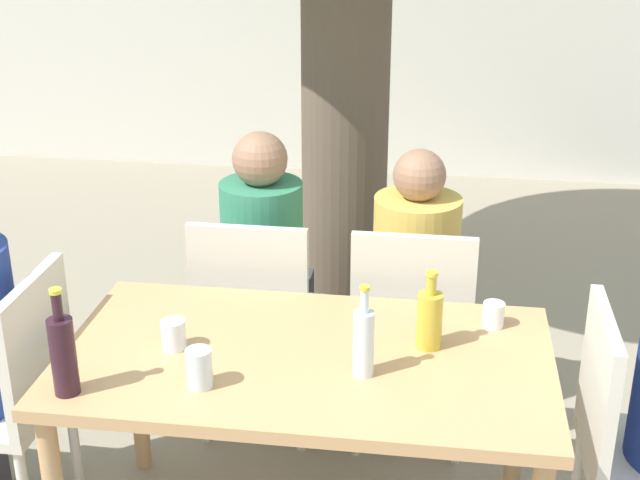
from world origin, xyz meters
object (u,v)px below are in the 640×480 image
at_px(patio_chair_1, 631,439).
at_px(wine_bottle_0, 63,353).
at_px(person_seated_3, 415,298).
at_px(drinking_glass_1, 493,315).
at_px(oil_cruet_1, 430,318).
at_px(drinking_glass_0, 199,368).
at_px(patio_chair_3, 412,322).
at_px(patio_chair_2, 256,312).
at_px(water_bottle_2, 364,341).
at_px(patio_chair_0, 11,389).
at_px(person_seated_2, 268,285).
at_px(drinking_glass_2, 174,334).
at_px(dining_table_front, 306,378).

xyz_separation_m(patio_chair_1, wine_bottle_0, (-1.60, -0.31, 0.33)).
xyz_separation_m(person_seated_3, drinking_glass_1, (0.27, -0.63, 0.27)).
bearing_deg(oil_cruet_1, drinking_glass_0, -153.22).
xyz_separation_m(patio_chair_3, wine_bottle_0, (-0.93, -0.95, 0.33)).
height_order(patio_chair_2, water_bottle_2, water_bottle_2).
bearing_deg(person_seated_3, patio_chair_3, 90.00).
bearing_deg(wine_bottle_0, patio_chair_1, 10.81).
bearing_deg(patio_chair_0, oil_cruet_1, 94.20).
distance_m(patio_chair_2, wine_bottle_0, 1.06).
height_order(patio_chair_2, drinking_glass_0, patio_chair_2).
xyz_separation_m(person_seated_2, water_bottle_2, (0.48, -0.98, 0.32)).
bearing_deg(drinking_glass_2, drinking_glass_1, 16.21).
relative_size(patio_chair_2, drinking_glass_1, 11.31).
distance_m(dining_table_front, wine_bottle_0, 0.73).
bearing_deg(person_seated_2, wine_bottle_0, 74.56).
height_order(patio_chair_2, person_seated_3, person_seated_3).
bearing_deg(drinking_glass_0, oil_cruet_1, 26.78).
relative_size(person_seated_2, drinking_glass_0, 10.33).
distance_m(patio_chair_1, oil_cruet_1, 0.69).
xyz_separation_m(dining_table_front, drinking_glass_0, (-0.27, -0.22, 0.14)).
distance_m(patio_chair_0, oil_cruet_1, 1.38).
bearing_deg(drinking_glass_2, dining_table_front, 3.01).
xyz_separation_m(person_seated_2, oil_cruet_1, (0.66, -0.79, 0.30)).
height_order(patio_chair_2, oil_cruet_1, oil_cruet_1).
relative_size(person_seated_3, water_bottle_2, 4.09).
bearing_deg(water_bottle_2, patio_chair_2, 122.97).
relative_size(dining_table_front, patio_chair_2, 1.60).
height_order(person_seated_3, wine_bottle_0, person_seated_3).
bearing_deg(person_seated_2, patio_chair_3, 157.99).
bearing_deg(dining_table_front, person_seated_3, 71.53).
height_order(patio_chair_0, drinking_glass_2, patio_chair_0).
distance_m(patio_chair_1, person_seated_2, 1.55).
bearing_deg(patio_chair_2, wine_bottle_0, 70.93).
bearing_deg(dining_table_front, patio_chair_0, 180.00).
distance_m(oil_cruet_1, drinking_glass_1, 0.26).
distance_m(person_seated_3, drinking_glass_0, 1.28).
bearing_deg(wine_bottle_0, patio_chair_0, 138.78).
bearing_deg(wine_bottle_0, drinking_glass_1, 25.42).
relative_size(patio_chair_1, drinking_glass_2, 9.93).
height_order(patio_chair_0, person_seated_2, person_seated_2).
bearing_deg(patio_chair_0, dining_table_front, 90.00).
distance_m(dining_table_front, person_seated_3, 0.95).
relative_size(dining_table_front, drinking_glass_0, 12.79).
xyz_separation_m(patio_chair_1, patio_chair_3, (-0.68, 0.65, 0.00)).
distance_m(dining_table_front, patio_chair_3, 0.72).
distance_m(patio_chair_0, person_seated_2, 1.12).
distance_m(patio_chair_2, drinking_glass_0, 0.91).
distance_m(water_bottle_2, drinking_glass_1, 0.53).
distance_m(patio_chair_0, wine_bottle_0, 0.57).
height_order(patio_chair_3, wine_bottle_0, wine_bottle_0).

